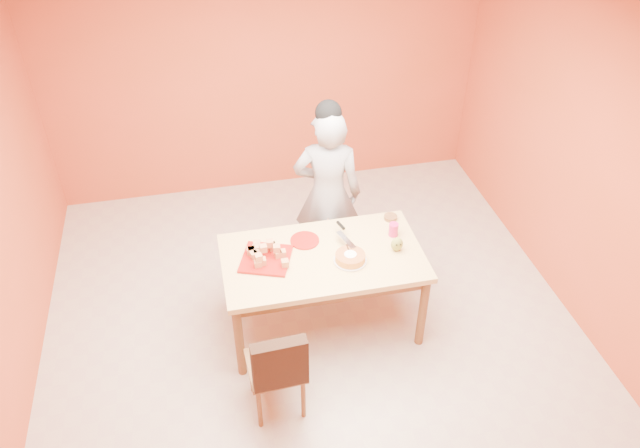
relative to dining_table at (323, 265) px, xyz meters
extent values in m
plane|color=#B9AD9E|center=(-0.09, -0.21, -0.67)|extent=(5.00, 5.00, 0.00)
plane|color=white|center=(-0.09, -0.21, 2.03)|extent=(5.00, 5.00, 0.00)
plane|color=#C74B2D|center=(-0.09, 2.29, 0.68)|extent=(4.50, 0.00, 4.50)
plane|color=#C74B2D|center=(2.16, -0.21, 0.68)|extent=(0.00, 5.00, 5.00)
cube|color=#D7BE70|center=(0.00, 0.00, 0.07)|extent=(1.60, 0.90, 0.05)
cube|color=brown|center=(0.00, 0.00, -0.01)|extent=(1.48, 0.78, 0.10)
cylinder|color=brown|center=(-0.74, -0.39, -0.31)|extent=(0.07, 0.07, 0.71)
cylinder|color=brown|center=(-0.74, 0.39, -0.31)|extent=(0.07, 0.07, 0.71)
cylinder|color=brown|center=(0.74, -0.39, -0.31)|extent=(0.07, 0.07, 0.71)
cylinder|color=brown|center=(0.74, 0.39, -0.31)|extent=(0.07, 0.07, 0.71)
imported|color=gray|center=(0.21, 0.73, 0.16)|extent=(0.68, 0.53, 1.66)
cube|color=#99120D|center=(-0.45, 0.05, 0.11)|extent=(0.48, 0.48, 0.02)
cylinder|color=#99120D|center=(-0.10, 0.21, 0.10)|extent=(0.31, 0.31, 0.01)
cylinder|color=silver|center=(0.20, -0.11, 0.10)|extent=(0.31, 0.31, 0.01)
cylinder|color=gold|center=(0.20, -0.11, 0.13)|extent=(0.27, 0.27, 0.05)
cube|color=silver|center=(0.21, 0.07, 0.17)|extent=(0.11, 0.25, 0.01)
ellipsoid|color=olive|center=(0.59, -0.06, 0.16)|extent=(0.10, 0.08, 0.12)
cylinder|color=#C81E63|center=(0.63, 0.14, 0.15)|extent=(0.09, 0.09, 0.11)
cylinder|color=#34200E|center=(0.67, 0.35, 0.11)|extent=(0.14, 0.14, 0.03)
camera|label=1|loc=(-0.83, -3.68, 3.31)|focal=35.00mm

